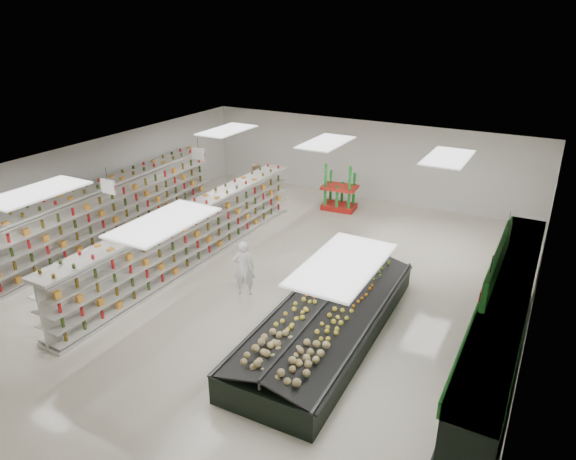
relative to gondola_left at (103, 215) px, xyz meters
The scene contains 16 objects.
floor 6.21m from the gondola_left, ahead, with size 16.00×16.00×0.00m, color beige.
ceiling 6.57m from the gondola_left, ahead, with size 14.00×16.00×0.02m, color white.
wall_back 10.38m from the gondola_left, 53.62° to the left, with size 14.00×0.02×3.20m, color silver.
wall_front 9.85m from the gondola_left, 51.31° to the right, with size 14.00×0.02×3.20m, color silver.
wall_left 1.16m from the gondola_left, 158.77° to the left, with size 0.02×16.00×3.20m, color silver.
wall_right 13.16m from the gondola_left, ahead, with size 0.02×16.00×3.20m, color silver.
produce_wall_case 12.73m from the gondola_left, ahead, with size 0.93×8.00×2.20m.
aisle_sign_near 3.42m from the gondola_left, 35.45° to the right, with size 0.52×0.06×0.75m.
aisle_sign_far 3.79m from the gondola_left, 44.93° to the left, with size 0.52×0.06×0.75m.
hortifruti_banner 12.56m from the gondola_left, ahead, with size 0.12×3.20×0.95m.
gondola_left is the anchor object (origin of this frame).
gondola_center 3.69m from the gondola_left, ahead, with size 0.89×10.47×1.81m.
produce_island 9.08m from the gondola_left, ahead, with size 2.52×6.59×0.98m.
soda_endcap 8.72m from the gondola_left, 48.33° to the left, with size 1.41×1.02×1.70m.
shopper_main 6.19m from the gondola_left, ahead, with size 0.58×0.38×1.58m, color silver.
shopper_background 6.01m from the gondola_left, 62.50° to the left, with size 0.86×0.53×1.76m, color tan.
Camera 1 is at (6.95, -11.40, 7.17)m, focal length 32.00 mm.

